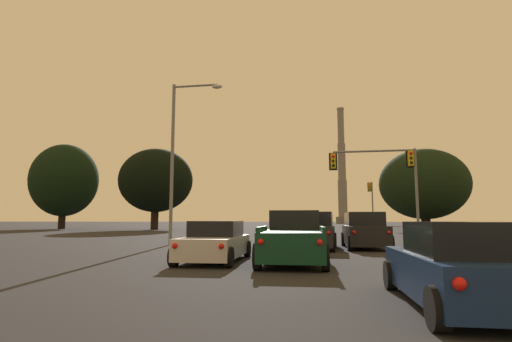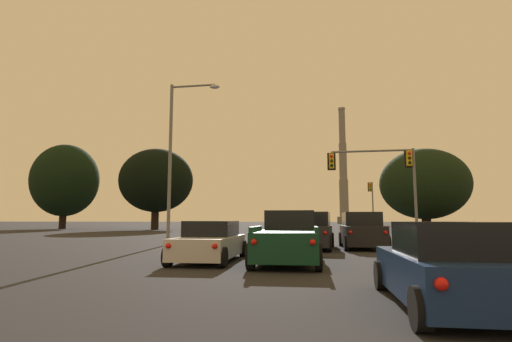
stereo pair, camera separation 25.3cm
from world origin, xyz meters
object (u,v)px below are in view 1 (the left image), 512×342
object	(u,v)px
hatchback_right_lane_third	(461,268)
sedan_left_lane_second	(216,242)
pickup_truck_center_lane_second	(294,239)
suv_center_lane_front	(315,231)
street_lamp	(179,146)
traffic_light_overhead_right	(386,170)
traffic_light_far_right	(371,199)
suv_right_lane_front	(364,231)
smokestack	(342,177)

from	to	relation	value
hatchback_right_lane_third	sedan_left_lane_second	bearing A→B (deg)	130.59
pickup_truck_center_lane_second	suv_center_lane_front	world-z (taller)	suv_center_lane_front
pickup_truck_center_lane_second	street_lamp	world-z (taller)	street_lamp
traffic_light_overhead_right	traffic_light_far_right	size ratio (longest dim) A/B	0.95
traffic_light_far_right	suv_center_lane_front	bearing A→B (deg)	-101.06
traffic_light_far_right	pickup_truck_center_lane_second	bearing A→B (deg)	-100.19
suv_center_lane_front	traffic_light_far_right	bearing A→B (deg)	81.51
hatchback_right_lane_third	pickup_truck_center_lane_second	distance (m)	7.72
hatchback_right_lane_third	suv_right_lane_front	bearing A→B (deg)	89.25
traffic_light_overhead_right	street_lamp	world-z (taller)	street_lamp
traffic_light_overhead_right	traffic_light_far_right	world-z (taller)	traffic_light_far_right
traffic_light_far_right	street_lamp	bearing A→B (deg)	-113.84
sedan_left_lane_second	street_lamp	world-z (taller)	street_lamp
traffic_light_far_right	smokestack	bearing A→B (deg)	89.72
sedan_left_lane_second	pickup_truck_center_lane_second	bearing A→B (deg)	1.77
street_lamp	suv_center_lane_front	bearing A→B (deg)	-12.91
pickup_truck_center_lane_second	smokestack	size ratio (longest dim) A/B	0.13
sedan_left_lane_second	traffic_light_overhead_right	xyz separation A→B (m)	(8.18, 14.13, 4.17)
suv_center_lane_front	street_lamp	bearing A→B (deg)	169.66
suv_right_lane_front	smokestack	size ratio (longest dim) A/B	0.12
traffic_light_overhead_right	sedan_left_lane_second	bearing A→B (deg)	-120.07
traffic_light_overhead_right	suv_center_lane_front	bearing A→B (deg)	-122.72
pickup_truck_center_lane_second	sedan_left_lane_second	size ratio (longest dim) A/B	1.17
suv_center_lane_front	sedan_left_lane_second	xyz separation A→B (m)	(-3.40, -6.69, -0.23)
sedan_left_lane_second	traffic_light_far_right	size ratio (longest dim) A/B	0.72
hatchback_right_lane_third	traffic_light_far_right	bearing A→B (deg)	83.56
pickup_truck_center_lane_second	suv_right_lane_front	size ratio (longest dim) A/B	1.12
hatchback_right_lane_third	suv_center_lane_front	world-z (taller)	suv_center_lane_front
smokestack	suv_right_lane_front	bearing A→B (deg)	-92.25
traffic_light_far_right	smokestack	world-z (taller)	smokestack
suv_right_lane_front	smokestack	xyz separation A→B (m)	(4.93, 125.59, 15.88)
suv_right_lane_front	smokestack	bearing A→B (deg)	86.03
hatchback_right_lane_third	traffic_light_overhead_right	distance (m)	21.43
suv_right_lane_front	traffic_light_far_right	bearing A→B (deg)	81.00
traffic_light_overhead_right	smokestack	size ratio (longest dim) A/B	0.15
suv_right_lane_front	sedan_left_lane_second	world-z (taller)	suv_right_lane_front
pickup_truck_center_lane_second	traffic_light_overhead_right	size ratio (longest dim) A/B	0.88
smokestack	hatchback_right_lane_third	bearing A→B (deg)	-91.95
hatchback_right_lane_third	smokestack	world-z (taller)	smokestack
hatchback_right_lane_third	sedan_left_lane_second	distance (m)	9.13
pickup_truck_center_lane_second	sedan_left_lane_second	xyz separation A→B (m)	(-2.80, -0.20, -0.14)
hatchback_right_lane_third	traffic_light_overhead_right	size ratio (longest dim) A/B	0.66
suv_center_lane_front	smokestack	size ratio (longest dim) A/B	0.12
pickup_truck_center_lane_second	street_lamp	xyz separation A→B (m)	(-7.45, 8.34, 5.08)
suv_right_lane_front	street_lamp	xyz separation A→B (m)	(-10.59, 1.02, 4.99)
pickup_truck_center_lane_second	suv_center_lane_front	size ratio (longest dim) A/B	1.12
hatchback_right_lane_third	street_lamp	bearing A→B (deg)	123.66
hatchback_right_lane_third	traffic_light_overhead_right	world-z (taller)	traffic_light_overhead_right
sedan_left_lane_second	traffic_light_far_right	bearing A→B (deg)	74.04
traffic_light_overhead_right	pickup_truck_center_lane_second	bearing A→B (deg)	-111.13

